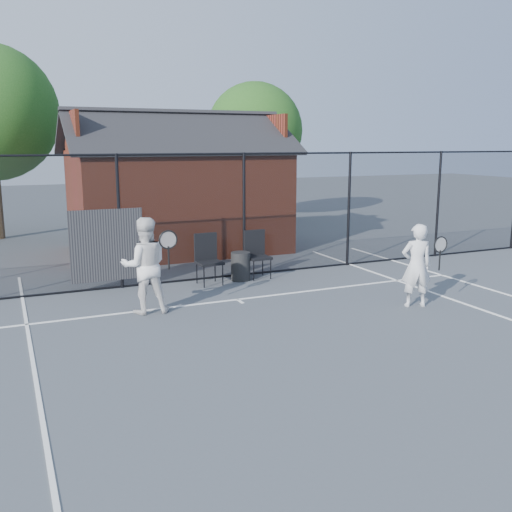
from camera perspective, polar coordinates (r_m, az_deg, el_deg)
name	(u,v)px	position (r m, az deg, el deg)	size (l,w,h in m)	color
ground	(307,345)	(9.38, 5.17, -8.89)	(80.00, 80.00, 0.00)	#4C5256
court_lines	(353,375)	(8.33, 9.69, -11.63)	(11.02, 18.00, 0.01)	white
fence	(193,220)	(13.41, -6.35, 3.57)	(22.04, 3.00, 3.00)	black
clubhouse	(177,197)	(17.43, -7.88, 5.83)	(6.50, 4.36, 4.19)	maroon
tree_right	(255,131)	(24.26, -0.14, 12.40)	(3.97, 3.97, 5.70)	#2F2313
player_front	(417,265)	(11.73, 15.76, -0.90)	(0.80, 0.64, 1.67)	white
player_back	(145,265)	(11.07, -11.05, -0.93)	(1.04, 0.81, 1.85)	white
chair_left	(258,255)	(13.72, 0.23, 0.07)	(0.54, 0.56, 1.12)	black
chair_right	(209,260)	(13.13, -4.68, -0.42)	(0.55, 0.57, 1.15)	black
waste_bin	(241,266)	(13.56, -1.55, -1.03)	(0.46, 0.46, 0.68)	black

